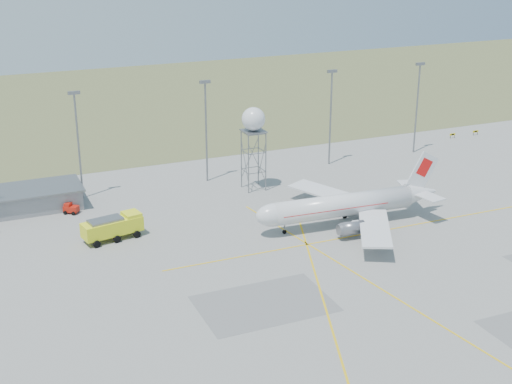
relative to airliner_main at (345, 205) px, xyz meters
name	(u,v)px	position (x,y,z in m)	size (l,w,h in m)	color
ground	(454,326)	(-3.95, -34.83, -3.58)	(400.00, 400.00, 0.00)	gray
grass_strip	(155,101)	(-3.95, 105.17, -3.56)	(400.00, 120.00, 0.03)	#525D33
building_grey	(29,199)	(-48.95, 29.17, -1.60)	(19.00, 10.00, 3.90)	gray
mast_a	(78,136)	(-38.95, 31.17, 8.49)	(2.20, 0.50, 20.50)	slate
mast_b	(206,123)	(-13.95, 31.17, 8.49)	(2.20, 0.50, 20.50)	slate
mast_c	(331,109)	(14.05, 31.17, 8.49)	(2.20, 0.50, 20.50)	slate
mast_d	(417,100)	(36.05, 31.17, 8.49)	(2.20, 0.50, 20.50)	slate
taxi_sign_near	(453,135)	(51.65, 37.17, -2.69)	(1.60, 0.17, 1.20)	black
taxi_sign_far	(476,132)	(58.65, 37.17, -2.69)	(1.60, 0.17, 1.20)	black
airliner_main	(345,205)	(0.00, 0.00, 0.00)	(34.32, 33.32, 11.67)	silver
radar_tower	(253,144)	(-7.31, 22.89, 5.59)	(4.51, 4.51, 16.34)	slate
fire_truck	(114,228)	(-37.75, 9.81, -1.69)	(10.28, 5.41, 3.94)	yellow
baggage_tug	(71,209)	(-42.38, 24.06, -2.84)	(3.02, 2.97, 1.94)	#B2190C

